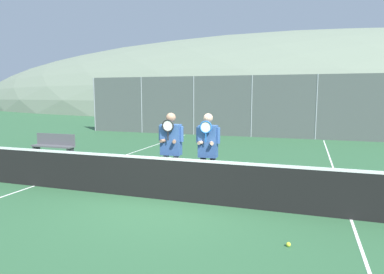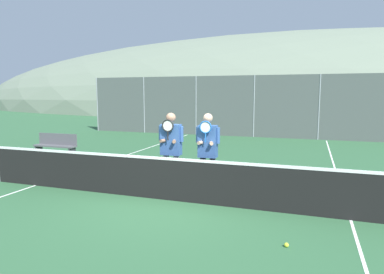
{
  "view_description": "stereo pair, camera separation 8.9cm",
  "coord_description": "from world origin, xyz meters",
  "px_view_note": "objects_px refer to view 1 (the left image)",
  "views": [
    {
      "loc": [
        2.72,
        -6.53,
        2.26
      ],
      "look_at": [
        0.27,
        0.79,
        1.27
      ],
      "focal_mm": 32.0,
      "sensor_mm": 36.0,
      "label": 1
    },
    {
      "loc": [
        2.81,
        -6.5,
        2.26
      ],
      "look_at": [
        0.27,
        0.79,
        1.27
      ],
      "focal_mm": 32.0,
      "sensor_mm": 36.0,
      "label": 2
    }
  ],
  "objects_px": {
    "bench_courtside": "(54,145)",
    "tennis_ball_on_court": "(288,244)",
    "car_left_of_center": "(244,116)",
    "player_center_left": "(208,149)",
    "car_far_left": "(168,115)",
    "car_center": "(335,118)",
    "player_leftmost": "(171,146)"
  },
  "relations": [
    {
      "from": "bench_courtside",
      "to": "tennis_ball_on_court",
      "type": "xyz_separation_m",
      "value": [
        8.2,
        -4.68,
        -0.42
      ]
    },
    {
      "from": "car_left_of_center",
      "to": "player_center_left",
      "type": "bearing_deg",
      "value": -83.32
    },
    {
      "from": "car_far_left",
      "to": "car_center",
      "type": "height_order",
      "value": "car_center"
    },
    {
      "from": "player_leftmost",
      "to": "bench_courtside",
      "type": "xyz_separation_m",
      "value": [
        -5.51,
        2.64,
        -0.63
      ]
    },
    {
      "from": "car_center",
      "to": "car_far_left",
      "type": "bearing_deg",
      "value": 178.69
    },
    {
      "from": "tennis_ball_on_court",
      "to": "car_far_left",
      "type": "bearing_deg",
      "value": 118.37
    },
    {
      "from": "player_leftmost",
      "to": "car_center",
      "type": "distance_m",
      "value": 13.74
    },
    {
      "from": "player_center_left",
      "to": "tennis_ball_on_court",
      "type": "bearing_deg",
      "value": -47.89
    },
    {
      "from": "tennis_ball_on_court",
      "to": "car_center",
      "type": "bearing_deg",
      "value": 83.69
    },
    {
      "from": "player_center_left",
      "to": "car_far_left",
      "type": "relative_size",
      "value": 0.43
    },
    {
      "from": "player_center_left",
      "to": "tennis_ball_on_court",
      "type": "xyz_separation_m",
      "value": [
        1.82,
        -2.02,
        -1.03
      ]
    },
    {
      "from": "player_leftmost",
      "to": "car_center",
      "type": "height_order",
      "value": "player_leftmost"
    },
    {
      "from": "player_center_left",
      "to": "car_left_of_center",
      "type": "relative_size",
      "value": 0.45
    },
    {
      "from": "player_leftmost",
      "to": "car_center",
      "type": "bearing_deg",
      "value": 71.49
    },
    {
      "from": "tennis_ball_on_court",
      "to": "bench_courtside",
      "type": "bearing_deg",
      "value": 150.29
    },
    {
      "from": "player_center_left",
      "to": "tennis_ball_on_court",
      "type": "distance_m",
      "value": 2.91
    },
    {
      "from": "bench_courtside",
      "to": "car_far_left",
      "type": "bearing_deg",
      "value": 90.32
    },
    {
      "from": "player_center_left",
      "to": "car_center",
      "type": "distance_m",
      "value": 13.51
    },
    {
      "from": "car_far_left",
      "to": "car_center",
      "type": "bearing_deg",
      "value": -1.31
    },
    {
      "from": "car_left_of_center",
      "to": "car_center",
      "type": "distance_m",
      "value": 5.08
    },
    {
      "from": "player_center_left",
      "to": "car_left_of_center",
      "type": "bearing_deg",
      "value": 96.68
    },
    {
      "from": "tennis_ball_on_court",
      "to": "car_left_of_center",
      "type": "bearing_deg",
      "value": 102.39
    },
    {
      "from": "tennis_ball_on_court",
      "to": "player_leftmost",
      "type": "bearing_deg",
      "value": 142.89
    },
    {
      "from": "player_leftmost",
      "to": "bench_courtside",
      "type": "bearing_deg",
      "value": 154.37
    },
    {
      "from": "player_leftmost",
      "to": "player_center_left",
      "type": "xyz_separation_m",
      "value": [
        0.87,
        -0.02,
        -0.02
      ]
    },
    {
      "from": "player_center_left",
      "to": "car_far_left",
      "type": "height_order",
      "value": "player_center_left"
    },
    {
      "from": "player_leftmost",
      "to": "car_left_of_center",
      "type": "height_order",
      "value": "player_leftmost"
    },
    {
      "from": "player_leftmost",
      "to": "bench_courtside",
      "type": "relative_size",
      "value": 1.14
    },
    {
      "from": "car_far_left",
      "to": "car_left_of_center",
      "type": "distance_m",
      "value": 4.86
    },
    {
      "from": "player_leftmost",
      "to": "car_far_left",
      "type": "xyz_separation_m",
      "value": [
        -5.57,
        13.26,
        -0.23
      ]
    },
    {
      "from": "player_leftmost",
      "to": "tennis_ball_on_court",
      "type": "height_order",
      "value": "player_leftmost"
    },
    {
      "from": "car_center",
      "to": "bench_courtside",
      "type": "bearing_deg",
      "value": -133.53
    }
  ]
}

